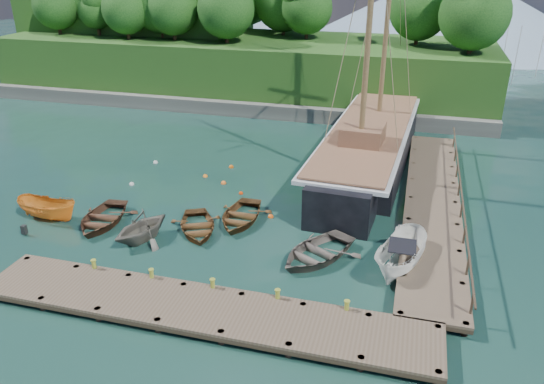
{
  "coord_description": "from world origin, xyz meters",
  "views": [
    {
      "loc": [
        9.79,
        -23.42,
        14.4
      ],
      "look_at": [
        2.65,
        2.52,
        2.0
      ],
      "focal_mm": 35.0,
      "sensor_mm": 36.0,
      "label": 1
    }
  ],
  "objects": [
    {
      "name": "dock_east",
      "position": [
        11.5,
        7.0,
        0.43
      ],
      "size": [
        3.2,
        24.0,
        1.1
      ],
      "color": "brown",
      "rests_on": "ground"
    },
    {
      "name": "bollard_0",
      "position": [
        -4.0,
        -5.1,
        0.0
      ],
      "size": [
        0.26,
        0.26,
        0.45
      ],
      "primitive_type": "cylinder",
      "color": "olive",
      "rests_on": "ground"
    },
    {
      "name": "dock_near",
      "position": [
        2.0,
        -6.5,
        0.43
      ],
      "size": [
        20.0,
        3.2,
        1.1
      ],
      "color": "brown",
      "rests_on": "ground"
    },
    {
      "name": "mooring_buoy_7",
      "position": [
        2.37,
        3.27,
        0.0
      ],
      "size": [
        0.34,
        0.34,
        0.34
      ],
      "primitive_type": "sphere",
      "color": "#D94E10",
      "rests_on": "ground"
    },
    {
      "name": "mooring_buoy_0",
      "position": [
        -7.88,
        5.35,
        0.0
      ],
      "size": [
        0.33,
        0.33,
        0.33
      ],
      "primitive_type": "sphere",
      "color": "silver",
      "rests_on": "ground"
    },
    {
      "name": "mooring_buoy_3",
      "position": [
        3.84,
        6.56,
        0.0
      ],
      "size": [
        0.32,
        0.32,
        0.32
      ],
      "primitive_type": "sphere",
      "color": "white",
      "rests_on": "ground"
    },
    {
      "name": "rowboat_3",
      "position": [
        5.82,
        -0.48,
        0.0
      ],
      "size": [
        5.29,
        5.81,
        0.98
      ],
      "primitive_type": "imported",
      "rotation": [
        0.0,
        0.0,
        -0.51
      ],
      "color": "#5D534C",
      "rests_on": "ground"
    },
    {
      "name": "mooring_buoy_6",
      "position": [
        -8.16,
        9.39,
        0.0
      ],
      "size": [
        0.35,
        0.35,
        0.35
      ],
      "primitive_type": "sphere",
      "color": "silver",
      "rests_on": "ground"
    },
    {
      "name": "bollard_4",
      "position": [
        8.0,
        -5.1,
        0.0
      ],
      "size": [
        0.26,
        0.26,
        0.45
      ],
      "primitive_type": "cylinder",
      "color": "olive",
      "rests_on": "ground"
    },
    {
      "name": "ground",
      "position": [
        0.0,
        0.0,
        0.0
      ],
      "size": [
        160.0,
        160.0,
        0.0
      ],
      "primitive_type": "plane",
      "color": "#14312D",
      "rests_on": "ground"
    },
    {
      "name": "distant_ridge",
      "position": [
        4.3,
        70.0,
        4.35
      ],
      "size": [
        117.0,
        40.0,
        10.0
      ],
      "color": "#728CA5",
      "rests_on": "ground"
    },
    {
      "name": "mooring_buoy_4",
      "position": [
        -3.64,
        7.93,
        0.0
      ],
      "size": [
        0.34,
        0.34,
        0.34
      ],
      "primitive_type": "sphere",
      "color": "orange",
      "rests_on": "ground"
    },
    {
      "name": "cabin_boat_white",
      "position": [
        10.0,
        -0.56,
        0.0
      ],
      "size": [
        3.08,
        5.22,
        1.89
      ],
      "primitive_type": "imported",
      "rotation": [
        0.0,
        0.0,
        -0.27
      ],
      "color": "white",
      "rests_on": "ground"
    },
    {
      "name": "rowboat_4",
      "position": [
        0.78,
        2.36,
        0.0
      ],
      "size": [
        3.13,
        4.37,
        0.9
      ],
      "primitive_type": "imported",
      "rotation": [
        0.0,
        0.0,
        0.01
      ],
      "color": "brown",
      "rests_on": "ground"
    },
    {
      "name": "mooring_buoy_1",
      "position": [
        -2.01,
        7.15,
        0.0
      ],
      "size": [
        0.36,
        0.36,
        0.36
      ],
      "primitive_type": "sphere",
      "color": "orange",
      "rests_on": "ground"
    },
    {
      "name": "bollard_1",
      "position": [
        -1.0,
        -5.1,
        0.0
      ],
      "size": [
        0.26,
        0.26,
        0.45
      ],
      "primitive_type": "cylinder",
      "color": "olive",
      "rests_on": "ground"
    },
    {
      "name": "motorboat_orange",
      "position": [
        -10.04,
        -0.39,
        0.0
      ],
      "size": [
        4.09,
        1.81,
        1.54
      ],
      "primitive_type": "imported",
      "rotation": [
        0.0,
        0.0,
        1.49
      ],
      "color": "orange",
      "rests_on": "ground"
    },
    {
      "name": "bollard_2",
      "position": [
        2.0,
        -5.1,
        0.0
      ],
      "size": [
        0.26,
        0.26,
        0.45
      ],
      "primitive_type": "cylinder",
      "color": "olive",
      "rests_on": "ground"
    },
    {
      "name": "mooring_buoy_2",
      "position": [
        -0.36,
        5.92,
        0.0
      ],
      "size": [
        0.28,
        0.28,
        0.28
      ],
      "primitive_type": "sphere",
      "color": "red",
      "rests_on": "ground"
    },
    {
      "name": "schooner",
      "position": [
        6.96,
        13.46,
        1.2
      ],
      "size": [
        6.6,
        29.18,
        21.66
      ],
      "rotation": [
        0.0,
        0.0,
        -0.06
      ],
      "color": "black",
      "rests_on": "ground"
    },
    {
      "name": "bollard_3",
      "position": [
        5.0,
        -5.1,
        0.0
      ],
      "size": [
        0.26,
        0.26,
        0.45
      ],
      "primitive_type": "cylinder",
      "color": "olive",
      "rests_on": "ground"
    },
    {
      "name": "mooring_buoy_5",
      "position": [
        -2.47,
        10.01,
        0.0
      ],
      "size": [
        0.35,
        0.35,
        0.35
      ],
      "primitive_type": "sphere",
      "color": "#D15C10",
      "rests_on": "ground"
    },
    {
      "name": "rowboat_2",
      "position": [
        -1.15,
        0.56,
        0.0
      ],
      "size": [
        4.41,
        4.93,
        0.84
      ],
      "primitive_type": "imported",
      "rotation": [
        0.0,
        0.0,
        0.46
      ],
      "color": "brown",
      "rests_on": "ground"
    },
    {
      "name": "headland",
      "position": [
        -12.88,
        31.36,
        5.54
      ],
      "size": [
        51.0,
        19.31,
        12.9
      ],
      "color": "#474744",
      "rests_on": "ground"
    },
    {
      "name": "rowboat_0",
      "position": [
        -6.77,
        -0.04,
        0.0
      ],
      "size": [
        3.67,
        4.8,
        0.93
      ],
      "primitive_type": "imported",
      "rotation": [
        0.0,
        0.0,
        0.11
      ],
      "color": "#533423",
      "rests_on": "ground"
    },
    {
      "name": "rowboat_1",
      "position": [
        -3.65,
        -1.14,
        0.0
      ],
      "size": [
        4.08,
        4.36,
        1.86
      ],
      "primitive_type": "imported",
      "rotation": [
        0.0,
        0.0,
        -0.36
      ],
      "color": "#696358",
      "rests_on": "ground"
    }
  ]
}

